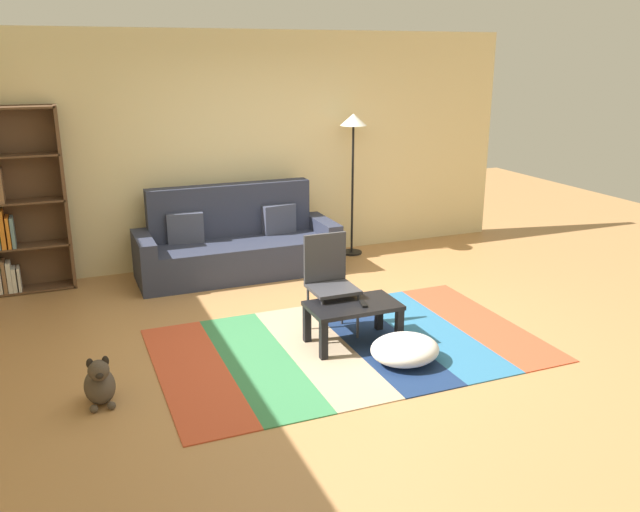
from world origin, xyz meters
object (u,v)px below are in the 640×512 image
standing_lamp (353,138)px  tv_remote (363,304)px  couch (236,245)px  folding_chair (329,276)px  bookshelf (9,208)px  pouf (405,349)px  dog (100,384)px  coffee_table (353,311)px

standing_lamp → tv_remote: 2.97m
couch → tv_remote: couch is taller
couch → folding_chair: couch is taller
standing_lamp → folding_chair: (-1.22, -2.15, -0.92)m
couch → standing_lamp: size_ratio=1.29×
couch → folding_chair: (0.33, -1.94, 0.20)m
bookshelf → pouf: bearing=-46.0°
bookshelf → standing_lamp: 3.91m
pouf → dog: (-2.36, 0.26, 0.04)m
pouf → tv_remote: 0.54m
bookshelf → pouf: bookshelf is taller
pouf → folding_chair: 0.99m
dog → folding_chair: folding_chair is taller
bookshelf → pouf: (2.96, -3.07, -0.79)m
couch → bookshelf: bearing=173.0°
couch → coffee_table: bearing=-79.8°
pouf → coffee_table: bearing=115.3°
coffee_table → standing_lamp: standing_lamp is taller
tv_remote → folding_chair: 0.45m
bookshelf → standing_lamp: size_ratio=1.11×
bookshelf → tv_remote: bearing=-43.2°
dog → folding_chair: bearing=16.0°
coffee_table → standing_lamp: 2.97m
pouf → dog: bearing=173.7°
tv_remote → bookshelf: bearing=150.0°
dog → folding_chair: (2.04, 0.58, 0.37)m
couch → pouf: couch is taller
couch → dog: couch is taller
couch → bookshelf: size_ratio=1.17×
bookshelf → tv_remote: 3.87m
dog → couch: bearing=55.9°
coffee_table → couch: bearing=100.2°
standing_lamp → folding_chair: standing_lamp is taller
couch → tv_remote: size_ratio=15.07×
standing_lamp → coffee_table: bearing=-114.7°
coffee_table → folding_chair: bearing=103.2°
coffee_table → pouf: bearing=-64.7°
standing_lamp → folding_chair: size_ratio=1.94×
bookshelf → coffee_table: (2.73, -2.57, -0.60)m
dog → tv_remote: same height
folding_chair → standing_lamp: bearing=106.4°
couch → tv_remote: 2.39m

